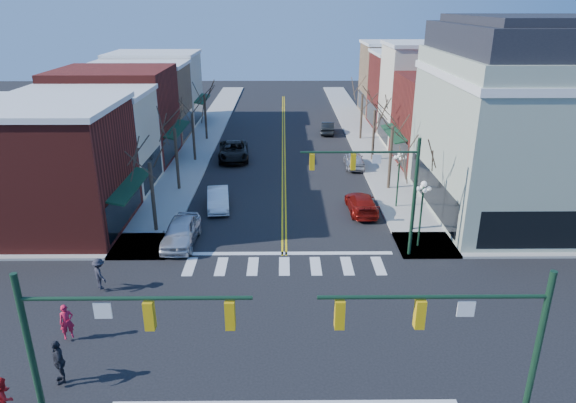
{
  "coord_description": "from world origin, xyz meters",
  "views": [
    {
      "loc": [
        -0.03,
        -19.74,
        14.1
      ],
      "look_at": [
        0.24,
        9.21,
        2.8
      ],
      "focal_mm": 32.0,
      "sensor_mm": 36.0,
      "label": 1
    }
  ],
  "objects_px": {
    "car_left_near": "(181,231)",
    "pedestrian_dark_a": "(59,361)",
    "car_left_far": "(233,151)",
    "pedestrian_red_a": "(67,322)",
    "lamppost_corner": "(422,203)",
    "lamppost_midblock": "(399,169)",
    "car_right_mid": "(354,160)",
    "car_right_far": "(328,128)",
    "victorian_corner": "(527,119)",
    "pedestrian_red_b": "(5,397)",
    "pedestrian_dark_b": "(100,274)",
    "car_left_mid": "(218,199)",
    "car_right_near": "(362,203)"
  },
  "relations": [
    {
      "from": "lamppost_corner",
      "to": "car_right_far",
      "type": "distance_m",
      "value": 29.56
    },
    {
      "from": "lamppost_corner",
      "to": "car_right_mid",
      "type": "height_order",
      "value": "lamppost_corner"
    },
    {
      "from": "lamppost_midblock",
      "to": "car_right_far",
      "type": "xyz_separation_m",
      "value": [
        -3.14,
        22.81,
        -2.28
      ]
    },
    {
      "from": "pedestrian_red_a",
      "to": "car_left_near",
      "type": "bearing_deg",
      "value": 41.68
    },
    {
      "from": "car_right_mid",
      "to": "pedestrian_red_a",
      "type": "relative_size",
      "value": 2.53
    },
    {
      "from": "lamppost_midblock",
      "to": "pedestrian_dark_b",
      "type": "relative_size",
      "value": 2.54
    },
    {
      "from": "lamppost_corner",
      "to": "pedestrian_dark_a",
      "type": "distance_m",
      "value": 20.82
    },
    {
      "from": "car_left_far",
      "to": "pedestrian_dark_b",
      "type": "height_order",
      "value": "pedestrian_dark_b"
    },
    {
      "from": "car_right_far",
      "to": "victorian_corner",
      "type": "bearing_deg",
      "value": 122.67
    },
    {
      "from": "victorian_corner",
      "to": "lamppost_corner",
      "type": "distance_m",
      "value": 10.89
    },
    {
      "from": "lamppost_midblock",
      "to": "pedestrian_dark_a",
      "type": "distance_m",
      "value": 25.1
    },
    {
      "from": "car_left_near",
      "to": "car_right_mid",
      "type": "relative_size",
      "value": 1.16
    },
    {
      "from": "car_left_near",
      "to": "pedestrian_red_b",
      "type": "xyz_separation_m",
      "value": [
        -3.6,
        -14.4,
        0.16
      ]
    },
    {
      "from": "car_right_mid",
      "to": "car_right_far",
      "type": "distance_m",
      "value": 12.99
    },
    {
      "from": "car_right_mid",
      "to": "car_left_near",
      "type": "bearing_deg",
      "value": 51.79
    },
    {
      "from": "car_left_near",
      "to": "car_right_far",
      "type": "bearing_deg",
      "value": 69.78
    },
    {
      "from": "car_left_far",
      "to": "pedestrian_red_a",
      "type": "bearing_deg",
      "value": -104.47
    },
    {
      "from": "lamppost_corner",
      "to": "car_left_far",
      "type": "relative_size",
      "value": 0.73
    },
    {
      "from": "victorian_corner",
      "to": "lamppost_corner",
      "type": "height_order",
      "value": "victorian_corner"
    },
    {
      "from": "pedestrian_red_a",
      "to": "pedestrian_dark_a",
      "type": "xyz_separation_m",
      "value": [
        0.82,
        -2.82,
        0.12
      ]
    },
    {
      "from": "car_left_near",
      "to": "pedestrian_dark_a",
      "type": "height_order",
      "value": "pedestrian_dark_a"
    },
    {
      "from": "car_right_far",
      "to": "pedestrian_red_a",
      "type": "xyz_separation_m",
      "value": [
        -14.66,
        -38.38,
        0.29
      ]
    },
    {
      "from": "lamppost_midblock",
      "to": "car_left_near",
      "type": "height_order",
      "value": "lamppost_midblock"
    },
    {
      "from": "car_left_near",
      "to": "pedestrian_red_a",
      "type": "bearing_deg",
      "value": -106.42
    },
    {
      "from": "pedestrian_dark_b",
      "to": "lamppost_midblock",
      "type": "bearing_deg",
      "value": -99.26
    },
    {
      "from": "car_right_near",
      "to": "car_right_far",
      "type": "xyz_separation_m",
      "value": [
        -0.48,
        23.55,
        -0.0
      ]
    },
    {
      "from": "lamppost_midblock",
      "to": "car_left_far",
      "type": "relative_size",
      "value": 0.73
    },
    {
      "from": "pedestrian_red_a",
      "to": "pedestrian_dark_b",
      "type": "relative_size",
      "value": 0.96
    },
    {
      "from": "car_left_mid",
      "to": "car_left_far",
      "type": "bearing_deg",
      "value": 82.99
    },
    {
      "from": "lamppost_corner",
      "to": "car_right_near",
      "type": "height_order",
      "value": "lamppost_corner"
    },
    {
      "from": "car_left_near",
      "to": "car_right_near",
      "type": "xyz_separation_m",
      "value": [
        11.94,
        5.03,
        -0.14
      ]
    },
    {
      "from": "car_right_far",
      "to": "car_right_near",
      "type": "bearing_deg",
      "value": 97.7
    },
    {
      "from": "victorian_corner",
      "to": "car_left_mid",
      "type": "height_order",
      "value": "victorian_corner"
    },
    {
      "from": "car_left_far",
      "to": "lamppost_midblock",
      "type": "bearing_deg",
      "value": -48.87
    },
    {
      "from": "lamppost_corner",
      "to": "car_right_near",
      "type": "distance_m",
      "value": 6.74
    },
    {
      "from": "car_left_far",
      "to": "pedestrian_dark_a",
      "type": "distance_m",
      "value": 31.23
    },
    {
      "from": "car_left_mid",
      "to": "pedestrian_red_a",
      "type": "distance_m",
      "value": 16.44
    },
    {
      "from": "car_left_mid",
      "to": "car_left_far",
      "type": "distance_m",
      "value": 12.44
    },
    {
      "from": "pedestrian_red_a",
      "to": "pedestrian_dark_a",
      "type": "relative_size",
      "value": 0.87
    },
    {
      "from": "car_right_far",
      "to": "pedestrian_red_b",
      "type": "distance_m",
      "value": 45.55
    },
    {
      "from": "car_left_near",
      "to": "pedestrian_red_b",
      "type": "bearing_deg",
      "value": -102.4
    },
    {
      "from": "car_left_near",
      "to": "pedestrian_dark_a",
      "type": "xyz_separation_m",
      "value": [
        -2.38,
        -12.62,
        0.28
      ]
    },
    {
      "from": "pedestrian_red_b",
      "to": "pedestrian_dark_b",
      "type": "bearing_deg",
      "value": -13.2
    },
    {
      "from": "lamppost_midblock",
      "to": "pedestrian_dark_a",
      "type": "relative_size",
      "value": 2.29
    },
    {
      "from": "car_left_mid",
      "to": "car_right_near",
      "type": "bearing_deg",
      "value": -11.91
    },
    {
      "from": "car_left_near",
      "to": "lamppost_corner",
      "type": "bearing_deg",
      "value": -1.23
    },
    {
      "from": "car_left_mid",
      "to": "car_right_mid",
      "type": "bearing_deg",
      "value": 34.03
    },
    {
      "from": "lamppost_corner",
      "to": "victorian_corner",
      "type": "bearing_deg",
      "value": 35.86
    },
    {
      "from": "car_left_near",
      "to": "victorian_corner",
      "type": "bearing_deg",
      "value": 14.59
    },
    {
      "from": "victorian_corner",
      "to": "car_right_near",
      "type": "xyz_separation_m",
      "value": [
        -10.96,
        -0.24,
        -5.98
      ]
    }
  ]
}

